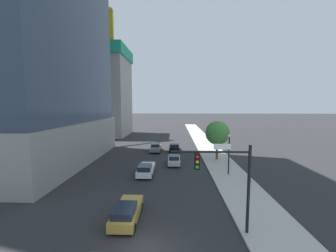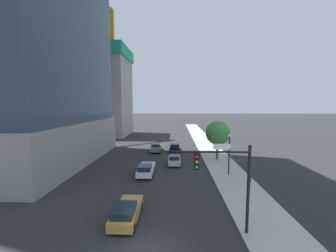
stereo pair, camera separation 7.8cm
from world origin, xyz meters
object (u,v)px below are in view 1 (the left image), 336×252
at_px(car_black, 174,147).
at_px(car_gray, 156,147).
at_px(street_lamp, 229,148).
at_px(construction_building, 103,88).
at_px(traffic_light_pole, 225,172).
at_px(car_gold, 127,212).
at_px(car_silver, 174,160).
at_px(street_tree, 217,133).
at_px(car_white, 146,169).
at_px(pedestrian_blue_shirt, 250,174).

bearing_deg(car_black, car_gray, -174.05).
relative_size(street_lamp, car_gray, 1.09).
distance_m(construction_building, traffic_light_pole, 51.75).
xyz_separation_m(construction_building, traffic_light_pole, (23.55, -45.13, -9.26)).
xyz_separation_m(car_gray, car_gold, (0.00, -23.32, -0.04)).
xyz_separation_m(street_lamp, car_silver, (-6.70, 4.52, -2.78)).
bearing_deg(street_tree, car_black, 137.14).
bearing_deg(car_white, pedestrian_blue_shirt, -11.08).
distance_m(construction_building, street_tree, 38.73).
relative_size(car_silver, car_gray, 0.92).
bearing_deg(street_lamp, construction_building, 128.84).
relative_size(car_gray, pedestrian_blue_shirt, 2.62).
bearing_deg(car_gray, car_gold, -90.00).
bearing_deg(street_tree, street_lamp, -90.02).
xyz_separation_m(construction_building, car_silver, (20.19, -28.88, -12.84)).
height_order(car_gray, car_gold, car_gray).
bearing_deg(street_lamp, pedestrian_blue_shirt, -55.63).
xyz_separation_m(traffic_light_pole, car_gray, (-6.84, 24.69, -3.52)).
distance_m(traffic_light_pole, car_white, 13.92).
bearing_deg(construction_building, car_black, -44.84).
bearing_deg(car_white, construction_building, 116.48).
relative_size(construction_building, car_black, 7.24).
xyz_separation_m(car_black, car_gold, (-3.48, -23.69, -0.06)).
bearing_deg(car_gold, car_gray, 90.00).
bearing_deg(car_silver, street_lamp, -34.01).
relative_size(street_lamp, car_white, 1.04).
height_order(car_black, pedestrian_blue_shirt, pedestrian_blue_shirt).
bearing_deg(street_tree, car_gray, 150.10).
height_order(street_tree, car_black, street_tree).
height_order(car_gold, pedestrian_blue_shirt, pedestrian_blue_shirt).
distance_m(car_white, car_gray, 13.10).
bearing_deg(street_tree, car_white, -144.57).
height_order(street_lamp, car_black, street_lamp).
distance_m(street_lamp, car_white, 10.55).
distance_m(car_silver, pedestrian_blue_shirt, 10.93).
relative_size(construction_building, car_silver, 7.84).
bearing_deg(car_silver, traffic_light_pole, -78.33).
distance_m(street_tree, car_black, 9.81).
bearing_deg(car_silver, construction_building, 124.97).
relative_size(car_black, car_gray, 1.00).
height_order(traffic_light_pole, street_tree, street_tree).
height_order(traffic_light_pole, car_white, traffic_light_pole).
distance_m(car_black, pedestrian_blue_shirt, 17.89).
xyz_separation_m(traffic_light_pole, car_white, (-6.84, 11.59, -3.55)).
relative_size(traffic_light_pole, car_white, 1.26).
distance_m(traffic_light_pole, street_lamp, 12.23).
xyz_separation_m(car_silver, car_gray, (-3.48, 8.43, 0.05)).
distance_m(car_black, car_gold, 23.94).
relative_size(construction_building, car_white, 6.94).
bearing_deg(traffic_light_pole, car_gray, 105.48).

